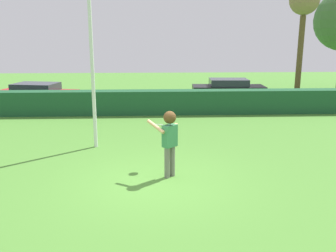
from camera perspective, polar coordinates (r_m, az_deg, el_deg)
ground_plane at (r=9.49m, az=-2.00°, el=-8.73°), size 60.00×60.00×0.00m
person at (r=9.47m, az=0.23°, el=-1.53°), size 0.82×0.52×1.78m
frisbee at (r=10.19m, az=-1.53°, el=0.20°), size 0.25×0.24×0.09m
lamppost at (r=12.14m, az=-11.84°, el=10.63°), size 0.24×0.24×5.44m
hedge_row at (r=17.66m, az=-2.35°, el=3.74°), size 23.43×0.90×1.14m
parked_car_red at (r=20.85m, az=-19.88°, el=4.79°), size 4.45×2.50×1.25m
parked_car_black at (r=21.93m, az=9.43°, el=5.82°), size 4.28×1.98×1.25m
bare_elm_tree at (r=25.25m, az=20.52°, el=17.33°), size 1.85×1.85×6.82m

